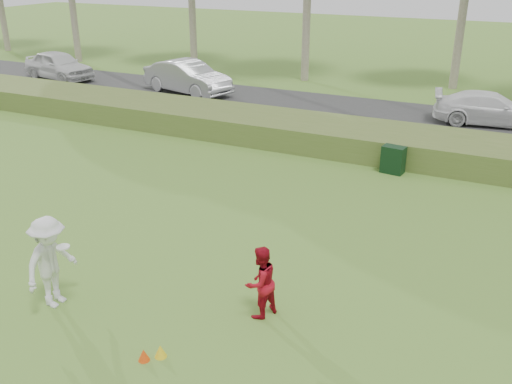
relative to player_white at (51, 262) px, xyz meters
The scene contains 11 objects.
ground 2.72m from the player_white, 10.09° to the left, with size 120.00×120.00×0.00m, color #477627.
reed_strip 12.70m from the player_white, 78.68° to the left, with size 80.00×3.00×0.90m, color #4C6428.
park_road 17.65m from the player_white, 81.88° to the left, with size 80.00×6.00×0.06m, color #2D2D2D.
player_white is the anchor object (origin of this frame).
player_red 4.28m from the player_white, 20.21° to the left, with size 0.74×0.58×1.53m, color maroon.
cone_orange 2.94m from the player_white, 14.41° to the right, with size 0.21×0.21×0.23m, color #E9450C.
cone_yellow 3.09m from the player_white, ahead, with size 0.22×0.22×0.25m, color yellow.
utility_cabinet 11.64m from the player_white, 67.09° to the left, with size 0.73×0.46×0.92m, color black.
car_left 23.77m from the player_white, 132.99° to the left, with size 1.87×4.66×1.59m, color silver.
car_mid 19.16m from the player_white, 113.66° to the left, with size 1.74×5.00×1.65m, color silver.
car_right 19.37m from the player_white, 69.19° to the left, with size 1.87×4.60×1.34m, color white.
Camera 1 is at (5.63, -7.74, 6.78)m, focal length 40.00 mm.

